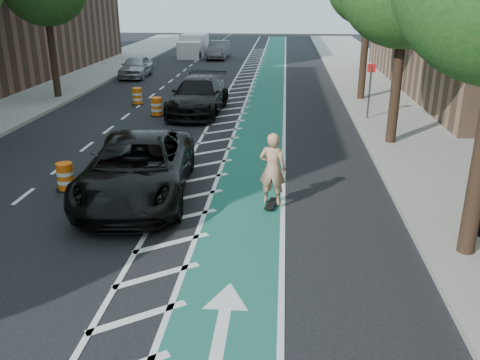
# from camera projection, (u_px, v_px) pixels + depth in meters

# --- Properties ---
(ground) EXTENTS (120.00, 120.00, 0.00)m
(ground) POSITION_uv_depth(u_px,v_px,m) (107.00, 241.00, 11.61)
(ground) COLOR black
(ground) RESTS_ON ground
(bike_lane) EXTENTS (2.00, 90.00, 0.01)m
(bike_lane) POSITION_uv_depth(u_px,v_px,m) (260.00, 131.00, 20.70)
(bike_lane) COLOR #185449
(bike_lane) RESTS_ON ground
(buffer_strip) EXTENTS (1.40, 90.00, 0.01)m
(buffer_strip) POSITION_uv_depth(u_px,v_px,m) (223.00, 130.00, 20.82)
(buffer_strip) COLOR silver
(buffer_strip) RESTS_ON ground
(sidewalk_right) EXTENTS (5.00, 90.00, 0.15)m
(sidewalk_right) POSITION_uv_depth(u_px,v_px,m) (423.00, 133.00, 20.16)
(sidewalk_right) COLOR gray
(sidewalk_right) RESTS_ON ground
(curb_right) EXTENTS (0.12, 90.00, 0.16)m
(curb_right) POSITION_uv_depth(u_px,v_px,m) (360.00, 131.00, 20.35)
(curb_right) COLOR gray
(curb_right) RESTS_ON ground
(curb_left) EXTENTS (0.12, 90.00, 0.16)m
(curb_left) POSITION_uv_depth(u_px,v_px,m) (23.00, 124.00, 21.48)
(curb_left) COLOR gray
(curb_left) RESTS_ON ground
(sign_post) EXTENTS (0.35, 0.08, 2.47)m
(sign_post) POSITION_uv_depth(u_px,v_px,m) (370.00, 91.00, 21.73)
(sign_post) COLOR #4C4C4C
(sign_post) RESTS_ON ground
(skateboard) EXTENTS (0.37, 0.84, 0.11)m
(skateboard) POSITION_uv_depth(u_px,v_px,m) (272.00, 204.00, 13.41)
(skateboard) COLOR black
(skateboard) RESTS_ON ground
(skateboarder) EXTENTS (0.77, 0.58, 1.91)m
(skateboarder) POSITION_uv_depth(u_px,v_px,m) (272.00, 169.00, 13.07)
(skateboarder) COLOR tan
(skateboarder) RESTS_ON skateboard
(suv_near) EXTENTS (3.28, 6.16, 1.65)m
(suv_near) POSITION_uv_depth(u_px,v_px,m) (138.00, 168.00, 13.89)
(suv_near) COLOR black
(suv_near) RESTS_ON ground
(suv_far) EXTENTS (2.47, 5.63, 1.61)m
(suv_far) POSITION_uv_depth(u_px,v_px,m) (199.00, 95.00, 23.53)
(suv_far) COLOR black
(suv_far) RESTS_ON ground
(car_silver) EXTENTS (1.78, 4.13, 1.39)m
(car_silver) POSITION_uv_depth(u_px,v_px,m) (136.00, 66.00, 33.27)
(car_silver) COLOR #AAABAF
(car_silver) RESTS_ON ground
(car_grey) EXTENTS (1.66, 4.41, 1.44)m
(car_grey) POSITION_uv_depth(u_px,v_px,m) (218.00, 50.00, 42.42)
(car_grey) COLOR #5A5A5F
(car_grey) RESTS_ON ground
(box_truck) EXTENTS (2.09, 4.49, 1.85)m
(box_truck) POSITION_uv_depth(u_px,v_px,m) (193.00, 46.00, 43.59)
(box_truck) COLOR white
(box_truck) RESTS_ON ground
(barrel_a) EXTENTS (0.59, 0.59, 0.80)m
(barrel_a) POSITION_uv_depth(u_px,v_px,m) (65.00, 177.00, 14.46)
(barrel_a) COLOR #FF620D
(barrel_a) RESTS_ON ground
(barrel_b) EXTENTS (0.62, 0.62, 0.84)m
(barrel_b) POSITION_uv_depth(u_px,v_px,m) (157.00, 107.00, 23.05)
(barrel_b) COLOR orange
(barrel_b) RESTS_ON ground
(barrel_c) EXTENTS (0.61, 0.61, 0.83)m
(barrel_c) POSITION_uv_depth(u_px,v_px,m) (137.00, 97.00, 25.39)
(barrel_c) COLOR orange
(barrel_c) RESTS_ON ground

